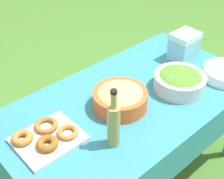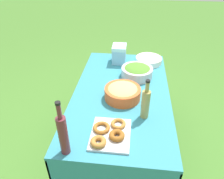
{
  "view_description": "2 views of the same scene",
  "coord_description": "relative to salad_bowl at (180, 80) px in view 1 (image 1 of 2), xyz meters",
  "views": [
    {
      "loc": [
        0.99,
        0.94,
        1.78
      ],
      "look_at": [
        0.08,
        -0.07,
        0.76
      ],
      "focal_mm": 50.0,
      "sensor_mm": 36.0,
      "label": 1
    },
    {
      "loc": [
        1.54,
        0.09,
        1.77
      ],
      "look_at": [
        0.03,
        -0.08,
        0.73
      ],
      "focal_mm": 35.0,
      "sensor_mm": 36.0,
      "label": 2
    }
  ],
  "objects": [
    {
      "name": "ground_plane",
      "position": [
        0.27,
        -0.12,
        -0.76
      ],
      "size": [
        14.0,
        14.0,
        0.0
      ],
      "primitive_type": "plane",
      "color": "#477A2D"
    },
    {
      "name": "cooler_box",
      "position": [
        -0.29,
        -0.19,
        0.04
      ],
      "size": [
        0.17,
        0.14,
        0.18
      ],
      "color": "#8CC6E5",
      "rests_on": "picnic_table"
    },
    {
      "name": "salad_bowl",
      "position": [
        0.0,
        0.0,
        0.0
      ],
      "size": [
        0.29,
        0.29,
        0.11
      ],
      "color": "silver",
      "rests_on": "picnic_table"
    },
    {
      "name": "olive_oil_bottle",
      "position": [
        0.57,
        0.07,
        0.07
      ],
      "size": [
        0.06,
        0.06,
        0.31
      ],
      "color": "#998E4C",
      "rests_on": "picnic_table"
    },
    {
      "name": "picnic_table",
      "position": [
        0.27,
        -0.12,
        -0.15
      ],
      "size": [
        1.5,
        0.81,
        0.7
      ],
      "color": "teal",
      "rests_on": "ground_plane"
    },
    {
      "name": "donut_platter",
      "position": [
        0.79,
        -0.16,
        -0.04
      ],
      "size": [
        0.3,
        0.27,
        0.05
      ],
      "color": "silver",
      "rests_on": "picnic_table"
    },
    {
      "name": "pasta_bowl",
      "position": [
        0.36,
        -0.11,
        0.0
      ],
      "size": [
        0.29,
        0.29,
        0.12
      ],
      "color": "#E05B28",
      "rests_on": "picnic_table"
    }
  ]
}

